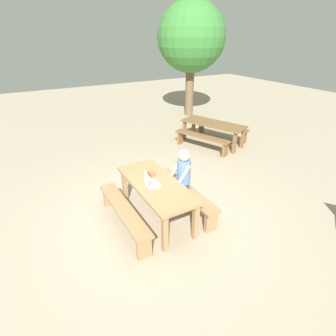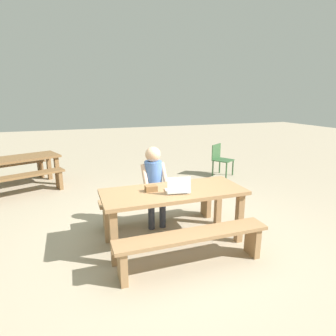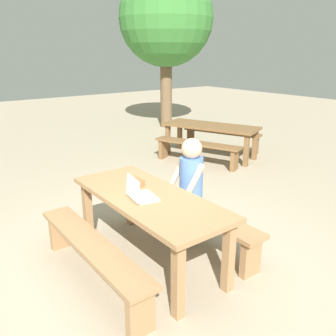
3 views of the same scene
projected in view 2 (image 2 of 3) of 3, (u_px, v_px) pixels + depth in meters
ground_plane at (173, 241)px, 4.03m from camera, size 30.00×30.00×0.00m
picnic_table_front at (174, 198)px, 3.87m from camera, size 1.95×0.80×0.77m
bench_near at (193, 241)px, 3.34m from camera, size 1.89×0.30×0.45m
bench_far at (159, 203)px, 4.55m from camera, size 1.89×0.30×0.45m
laptop at (178, 189)px, 3.73m from camera, size 0.35×0.30×0.24m
small_pouch at (151, 188)px, 3.79m from camera, size 0.16×0.10×0.08m
person_seated at (154, 180)px, 4.39m from camera, size 0.38×0.39×1.26m
plastic_chair at (221, 159)px, 7.30m from camera, size 0.61×0.61×0.80m
picnic_table_mid at (9, 163)px, 6.13m from camera, size 2.15×1.43×0.70m
bench_mid_south at (19, 181)px, 5.72m from camera, size 1.80×0.95×0.46m
bench_mid_north at (4, 169)px, 6.65m from camera, size 1.80×0.95×0.46m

